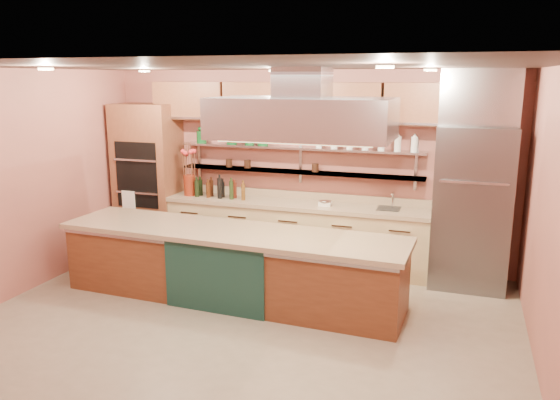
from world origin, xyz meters
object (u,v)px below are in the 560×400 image
at_px(refrigerator, 471,208).
at_px(kitchen_scale, 325,202).
at_px(flower_vase, 190,185).
at_px(green_canister, 250,139).
at_px(island, 231,265).
at_px(copper_kettle, 232,139).

bearing_deg(refrigerator, kitchen_scale, 179.70).
bearing_deg(flower_vase, green_canister, 13.68).
distance_m(island, flower_vase, 2.04).
bearing_deg(green_canister, kitchen_scale, -10.20).
bearing_deg(kitchen_scale, refrigerator, -8.09).
xyz_separation_m(copper_kettle, green_canister, (0.29, 0.00, 0.00)).
distance_m(island, copper_kettle, 2.24).
relative_size(kitchen_scale, green_canister, 1.05).
height_order(flower_vase, green_canister, green_canister).
xyz_separation_m(island, kitchen_scale, (0.82, 1.43, 0.54)).
bearing_deg(flower_vase, kitchen_scale, 0.00).
bearing_deg(refrigerator, island, -152.76).
relative_size(flower_vase, green_canister, 1.96).
bearing_deg(kitchen_scale, copper_kettle, 163.91).
height_order(island, kitchen_scale, kitchen_scale).
distance_m(refrigerator, island, 3.16).
bearing_deg(island, copper_kettle, 114.61).
bearing_deg(flower_vase, island, -47.56).
bearing_deg(refrigerator, green_canister, 175.84).
xyz_separation_m(kitchen_scale, green_canister, (-1.22, 0.22, 0.82)).
xyz_separation_m(island, green_canister, (-0.40, 1.65, 1.36)).
relative_size(copper_kettle, green_canister, 1.22).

